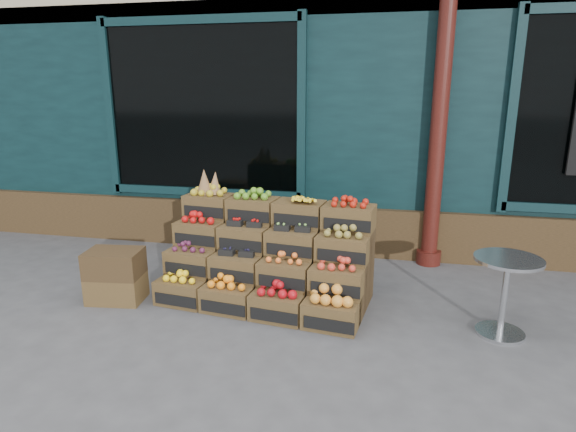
# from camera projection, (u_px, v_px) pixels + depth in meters

# --- Properties ---
(ground) EXTENTS (60.00, 60.00, 0.00)m
(ground) POSITION_uv_depth(u_px,v_px,m) (294.00, 337.00, 3.99)
(ground) COLOR #464649
(ground) RESTS_ON ground
(shop_facade) EXTENTS (12.00, 6.24, 4.80)m
(shop_facade) POSITION_uv_depth(u_px,v_px,m) (354.00, 64.00, 8.20)
(shop_facade) COLOR black
(shop_facade) RESTS_ON ground
(crate_display) EXTENTS (2.03, 1.17, 1.21)m
(crate_display) POSITION_uv_depth(u_px,v_px,m) (268.00, 261.00, 4.68)
(crate_display) COLOR #4E3A1E
(crate_display) RESTS_ON ground
(spare_crates) EXTENTS (0.55, 0.41, 0.51)m
(spare_crates) POSITION_uv_depth(u_px,v_px,m) (116.00, 276.00, 4.63)
(spare_crates) COLOR #4E3A1E
(spare_crates) RESTS_ON ground
(bistro_table) EXTENTS (0.54, 0.54, 0.68)m
(bistro_table) POSITION_uv_depth(u_px,v_px,m) (505.00, 287.00, 3.94)
(bistro_table) COLOR #B8B9BF
(bistro_table) RESTS_ON ground
(shopkeeper) EXTENTS (0.76, 0.65, 1.75)m
(shopkeeper) POSITION_uv_depth(u_px,v_px,m) (231.00, 174.00, 6.52)
(shopkeeper) COLOR #1E6928
(shopkeeper) RESTS_ON ground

